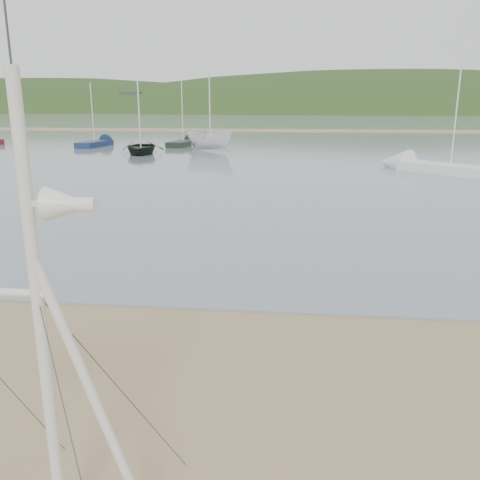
# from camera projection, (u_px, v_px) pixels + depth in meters

# --- Properties ---
(ground) EXTENTS (560.00, 560.00, 0.00)m
(ground) POSITION_uv_depth(u_px,v_px,m) (67.00, 434.00, 6.27)
(ground) COLOR #8C7150
(ground) RESTS_ON ground
(water) EXTENTS (560.00, 256.00, 0.04)m
(water) POSITION_uv_depth(u_px,v_px,m) (287.00, 118.00, 132.91)
(water) COLOR slate
(water) RESTS_ON ground
(sandbar) EXTENTS (560.00, 7.00, 0.07)m
(sandbar) POSITION_uv_depth(u_px,v_px,m) (278.00, 130.00, 73.41)
(sandbar) COLOR #8C7150
(sandbar) RESTS_ON water
(hill_ridge) EXTENTS (620.00, 180.00, 80.00)m
(hill_ridge) POSITION_uv_depth(u_px,v_px,m) (330.00, 155.00, 234.95)
(hill_ridge) COLOR #1E3515
(hill_ridge) RESTS_ON ground
(far_cottages) EXTENTS (294.40, 6.30, 8.00)m
(far_cottages) POSITION_uv_depth(u_px,v_px,m) (298.00, 103.00, 192.96)
(far_cottages) COLOR beige
(far_cottages) RESTS_ON ground
(mast_rig) EXTENTS (2.28, 2.43, 5.13)m
(mast_rig) POSITION_uv_depth(u_px,v_px,m) (41.00, 422.00, 4.46)
(mast_rig) COLOR silver
(mast_rig) RESTS_ON ground
(boat_dark) EXTENTS (3.53, 1.58, 4.77)m
(boat_dark) POSITION_uv_depth(u_px,v_px,m) (140.00, 123.00, 39.51)
(boat_dark) COLOR black
(boat_dark) RESTS_ON water
(boat_white) EXTENTS (2.64, 2.63, 5.00)m
(boat_white) POSITION_uv_depth(u_px,v_px,m) (210.00, 120.00, 41.81)
(boat_white) COLOR silver
(boat_white) RESTS_ON water
(sailboat_blue_near) EXTENTS (2.20, 6.30, 6.16)m
(sailboat_blue_near) POSITION_uv_depth(u_px,v_px,m) (102.00, 143.00, 48.06)
(sailboat_blue_near) COLOR #15254A
(sailboat_blue_near) RESTS_ON ground
(sailboat_white_near) EXTENTS (6.82, 6.75, 7.64)m
(sailboat_white_near) POSITION_uv_depth(u_px,v_px,m) (417.00, 165.00, 30.52)
(sailboat_white_near) COLOR silver
(sailboat_white_near) RESTS_ON ground
(sailboat_dark_mid) EXTENTS (2.46, 6.64, 6.47)m
(sailboat_dark_mid) POSITION_uv_depth(u_px,v_px,m) (189.00, 142.00, 48.73)
(sailboat_dark_mid) COLOR black
(sailboat_dark_mid) RESTS_ON ground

